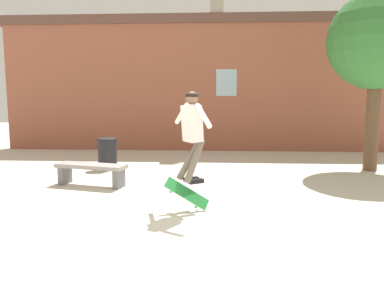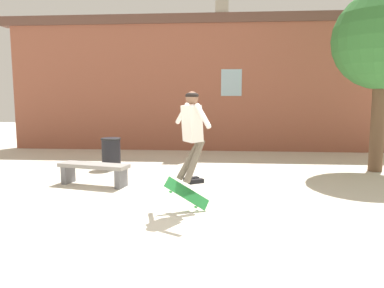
# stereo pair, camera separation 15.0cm
# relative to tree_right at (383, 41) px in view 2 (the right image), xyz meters

# --- Properties ---
(ground_plane) EXTENTS (40.00, 40.00, 0.00)m
(ground_plane) POSITION_rel_tree_right_xyz_m (-4.49, -4.25, -3.25)
(ground_plane) COLOR beige
(building_backdrop) EXTENTS (14.54, 0.52, 5.50)m
(building_backdrop) POSITION_rel_tree_right_xyz_m (-4.49, 3.37, -0.85)
(building_backdrop) COLOR #93513D
(building_backdrop) RESTS_ON ground_plane
(tree_right) EXTENTS (2.44, 2.44, 4.51)m
(tree_right) POSITION_rel_tree_right_xyz_m (0.00, 0.00, 0.00)
(tree_right) COLOR brown
(tree_right) RESTS_ON ground_plane
(park_bench) EXTENTS (1.61, 0.77, 0.47)m
(park_bench) POSITION_rel_tree_right_xyz_m (-6.67, -2.07, -2.91)
(park_bench) COLOR gray
(park_bench) RESTS_ON ground_plane
(trash_bin) EXTENTS (0.53, 0.53, 0.82)m
(trash_bin) POSITION_rel_tree_right_xyz_m (-6.83, -0.28, -2.82)
(trash_bin) COLOR black
(trash_bin) RESTS_ON ground_plane
(skater) EXTENTS (0.69, 1.04, 1.52)m
(skater) POSITION_rel_tree_right_xyz_m (-4.41, -3.65, -1.86)
(skater) COLOR silver
(skateboard_flipping) EXTENTS (0.75, 0.28, 0.58)m
(skateboard_flipping) POSITION_rel_tree_right_xyz_m (-4.50, -3.72, -2.95)
(skateboard_flipping) COLOR #237F38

